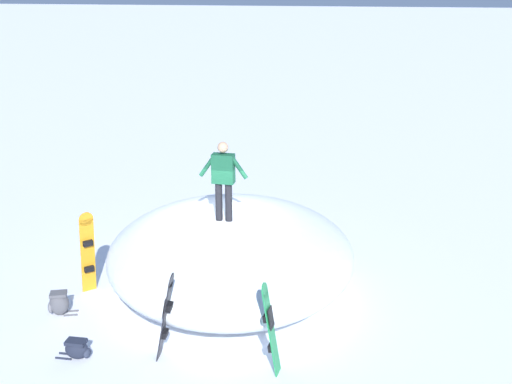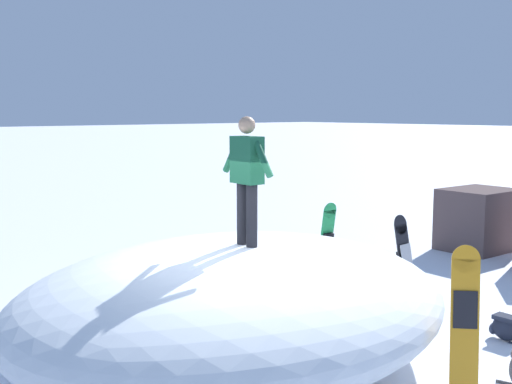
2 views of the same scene
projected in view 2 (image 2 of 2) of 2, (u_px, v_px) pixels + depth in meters
The scene contains 7 objects.
ground at pixel (238, 372), 7.52m from camera, with size 240.00×240.00×0.00m, color white.
snow_mound at pixel (234, 301), 7.96m from camera, with size 4.98×5.99×1.44m, color white.
snowboarder_standing at pixel (247, 173), 7.75m from camera, with size 0.99×0.24×1.61m.
snowboard_primary_upright at pixel (464, 327), 6.45m from camera, with size 0.35×0.35×1.75m.
snowboard_secondary_upright at pixel (326, 245), 10.81m from camera, with size 0.31×0.30×1.57m.
snowboard_tertiary_upright at pixel (405, 265), 9.43m from camera, with size 0.33×0.31×1.56m.
backpack_near at pixel (506, 327), 8.56m from camera, with size 0.60×0.25×0.34m.
Camera 2 is at (5.61, -4.48, 3.11)m, focal length 44.05 mm.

